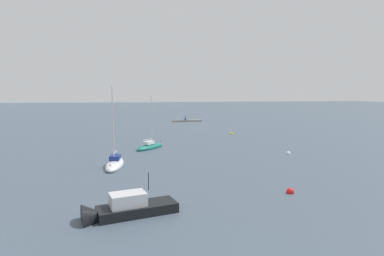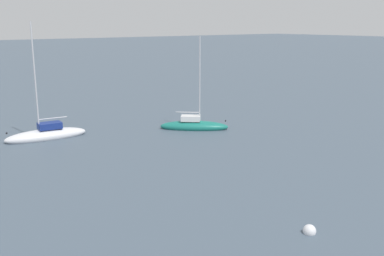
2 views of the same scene
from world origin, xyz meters
The scene contains 10 objects.
ground_plane centered at (0.00, 0.00, 0.00)m, with size 500.00×500.00×0.00m, color #475666.
seawall_pier centered at (0.00, -16.22, 0.28)m, with size 9.57×1.49×0.56m.
person_seated_blue_left centered at (0.48, -16.22, 0.82)m, with size 0.43×0.63×0.73m.
umbrella_open_navy centered at (0.47, -16.13, 1.68)m, with size 1.34×1.34×1.29m.
sailboat_white_near centered at (20.26, 44.11, 0.35)m, with size 2.78×7.08×10.21m.
sailboat_teal_outer centered at (15.11, 31.95, 0.32)m, with size 5.64×5.97×8.89m.
motorboat_black_near centered at (19.10, 60.70, 0.41)m, with size 7.21×3.65×3.88m.
mooring_buoy_near centered at (4.24, 58.10, 0.12)m, with size 0.70×0.70×0.70m.
mooring_buoy_mid centered at (-3.94, 16.90, 0.12)m, with size 0.67×0.67×0.67m.
mooring_buoy_far centered at (-4.83, 40.87, 0.11)m, with size 0.64×0.64×0.64m.
Camera 1 is at (18.55, 83.85, 9.00)m, focal length 29.79 mm.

